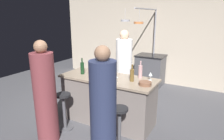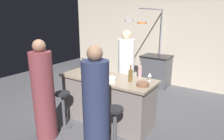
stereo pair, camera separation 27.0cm
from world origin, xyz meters
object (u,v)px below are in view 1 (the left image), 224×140
Objects in this scene: mixing_bowl_ceramic at (112,79)px; bar_stool_right at (119,126)px; bar_stool_left at (64,110)px; wine_bottle_red at (82,68)px; potted_plant at (82,77)px; guest_left at (45,96)px; mixing_bowl_wooden at (145,83)px; wine_bottle_amber at (132,75)px; mixing_bowl_blue at (95,71)px; pepper_mill at (92,71)px; wine_bottle_rose at (140,71)px; wine_glass_by_chef at (103,70)px; stove_range at (150,70)px; chef at (124,71)px; guest_right at (103,113)px; wine_glass_near_left_guest at (151,74)px.

bar_stool_right is at bearing -49.21° from mixing_bowl_ceramic.
wine_bottle_red is (0.01, 0.56, 0.65)m from bar_stool_left.
guest_left is at bearing -65.56° from potted_plant.
mixing_bowl_wooden reaches higher than potted_plant.
wine_bottle_amber reaches higher than mixing_bowl_blue.
pepper_mill is 0.67× the size of wine_bottle_rose.
mixing_bowl_ceramic is at bearing -36.77° from wine_glass_by_chef.
wine_bottle_rose is at bearing 16.67° from wine_bottle_red.
mixing_bowl_ceramic is (-0.35, -0.44, -0.08)m from wine_bottle_rose.
stove_range is 4.24× the size of pepper_mill.
chef is at bearing 64.66° from wine_bottle_red.
wine_bottle_rose is at bearing 78.80° from wine_bottle_amber.
potted_plant is 1.87m from wine_bottle_red.
pepper_mill is at bearing 70.89° from guest_left.
wine_bottle_red and wine_bottle_rose have the same top height.
mixing_bowl_ceramic is at bearing -148.07° from wine_bottle_amber.
potted_plant is 2.41m from mixing_bowl_ceramic.
stove_range is at bearing 106.46° from mixing_bowl_wooden.
mixing_bowl_blue and mixing_bowl_wooden have the same top height.
wine_bottle_red is at bearing -163.33° from wine_bottle_rose.
stove_range is 2.56m from wine_bottle_amber.
pepper_mill is (0.30, 0.88, 0.24)m from guest_left.
guest_right is 1.20m from bar_stool_left.
wine_bottle_rose reaches higher than potted_plant.
wine_bottle_red is 2.14× the size of wine_glass_by_chef.
wine_glass_by_chef is 0.69× the size of mixing_bowl_blue.
pepper_mill is 1.44× the size of wine_glass_by_chef.
bar_stool_right is 1.00× the size of bar_stool_left.
mixing_bowl_blue reaches higher than bar_stool_right.
chef reaches higher than stove_range.
guest_right is 7.79× the size of mixing_bowl_blue.
bar_stool_left is at bearing 180.00° from bar_stool_right.
guest_left is (-0.02, -0.37, 0.39)m from bar_stool_left.
guest_right is at bearing -100.13° from wine_glass_near_left_guest.
mixing_bowl_blue is at bearing 170.03° from wine_bottle_amber.
wine_glass_near_left_guest is at bearing 92.17° from mixing_bowl_wooden.
wine_bottle_rose is (0.01, 1.27, 0.25)m from guest_right.
guest_left reaches higher than potted_plant.
guest_left is 1.61m from mixing_bowl_wooden.
stove_range is 1.31× the size of bar_stool_right.
pepper_mill reaches higher than mixing_bowl_blue.
mixing_bowl_blue is (-0.86, 0.15, -0.08)m from wine_bottle_amber.
guest_left is 11.34× the size of wine_glass_by_chef.
wine_bottle_rose is at bearing -76.45° from stove_range.
wine_bottle_rose is 1.55× the size of mixing_bowl_ceramic.
guest_right is 1.22m from pepper_mill.
bar_stool_left is at bearing 86.54° from guest_left.
stove_range is at bearing 77.88° from wine_bottle_red.
stove_range is 4.18× the size of mixing_bowl_blue.
guest_left is 0.97m from wine_bottle_red.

